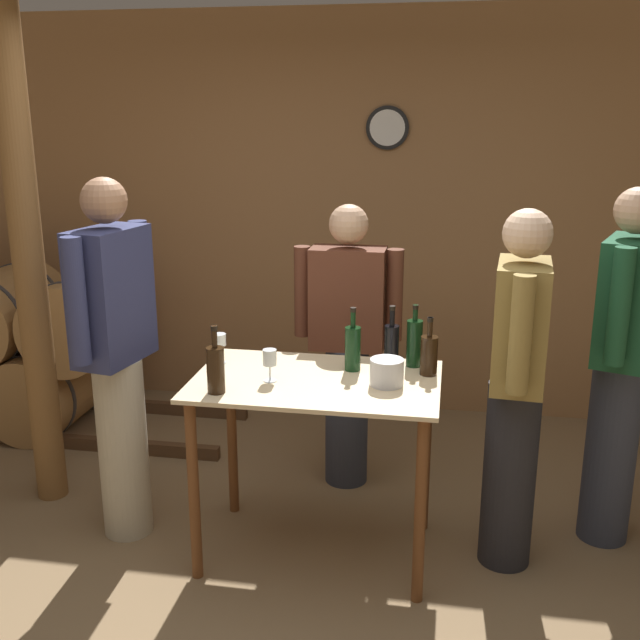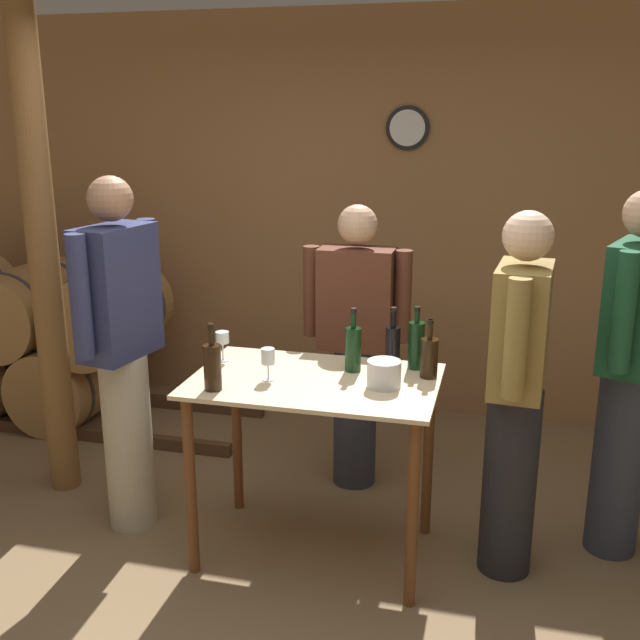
% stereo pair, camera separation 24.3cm
% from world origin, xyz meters
% --- Properties ---
extents(ground_plane, '(14.00, 14.00, 0.00)m').
position_xyz_m(ground_plane, '(0.00, 0.00, 0.00)').
color(ground_plane, brown).
extents(back_wall, '(8.40, 0.08, 2.70)m').
position_xyz_m(back_wall, '(0.00, 2.47, 1.35)').
color(back_wall, '#996B42').
rests_on(back_wall, ground_plane).
extents(barrel_rack, '(3.70, 0.79, 1.07)m').
position_xyz_m(barrel_rack, '(-2.43, 1.72, 0.52)').
color(barrel_rack, '#4C331E').
rests_on(barrel_rack, ground_plane).
extents(tasting_table, '(1.12, 0.71, 0.88)m').
position_xyz_m(tasting_table, '(0.03, 0.55, 0.72)').
color(tasting_table, beige).
rests_on(tasting_table, ground_plane).
extents(wooden_post, '(0.16, 0.16, 2.70)m').
position_xyz_m(wooden_post, '(-1.51, 0.83, 1.35)').
color(wooden_post, brown).
rests_on(wooden_post, ground_plane).
extents(wine_bottle_far_left, '(0.08, 0.08, 0.30)m').
position_xyz_m(wine_bottle_far_left, '(-0.36, 0.31, 0.99)').
color(wine_bottle_far_left, black).
rests_on(wine_bottle_far_left, tasting_table).
extents(wine_bottle_left, '(0.07, 0.07, 0.30)m').
position_xyz_m(wine_bottle_left, '(0.18, 0.70, 1.00)').
color(wine_bottle_left, black).
rests_on(wine_bottle_left, tasting_table).
extents(wine_bottle_center, '(0.07, 0.07, 0.30)m').
position_xyz_m(wine_bottle_center, '(0.35, 0.77, 1.00)').
color(wine_bottle_center, black).
rests_on(wine_bottle_center, tasting_table).
extents(wine_bottle_right, '(0.08, 0.08, 0.30)m').
position_xyz_m(wine_bottle_right, '(0.46, 0.81, 1.00)').
color(wine_bottle_right, black).
rests_on(wine_bottle_right, tasting_table).
extents(wine_bottle_far_right, '(0.08, 0.08, 0.27)m').
position_xyz_m(wine_bottle_far_right, '(0.53, 0.70, 0.98)').
color(wine_bottle_far_right, black).
rests_on(wine_bottle_far_right, tasting_table).
extents(wine_glass_near_left, '(0.07, 0.07, 0.15)m').
position_xyz_m(wine_glass_near_left, '(-0.46, 0.68, 0.99)').
color(wine_glass_near_left, silver).
rests_on(wine_glass_near_left, tasting_table).
extents(wine_glass_near_center, '(0.06, 0.06, 0.15)m').
position_xyz_m(wine_glass_near_center, '(-0.17, 0.48, 0.99)').
color(wine_glass_near_center, silver).
rests_on(wine_glass_near_center, tasting_table).
extents(ice_bucket, '(0.15, 0.15, 0.12)m').
position_xyz_m(ice_bucket, '(0.35, 0.53, 0.94)').
color(ice_bucket, silver).
rests_on(ice_bucket, tasting_table).
extents(person_host, '(0.29, 0.58, 1.77)m').
position_xyz_m(person_host, '(-0.94, 0.56, 0.94)').
color(person_host, '#B7AD93').
rests_on(person_host, ground_plane).
extents(person_visitor_with_scarf, '(0.34, 0.56, 1.73)m').
position_xyz_m(person_visitor_with_scarf, '(1.42, 0.92, 0.92)').
color(person_visitor_with_scarf, '#333847').
rests_on(person_visitor_with_scarf, ground_plane).
extents(person_visitor_bearded, '(0.59, 0.24, 1.58)m').
position_xyz_m(person_visitor_bearded, '(0.07, 1.29, 0.83)').
color(person_visitor_bearded, '#333847').
rests_on(person_visitor_bearded, ground_plane).
extents(person_visitor_near_door, '(0.25, 0.59, 1.66)m').
position_xyz_m(person_visitor_near_door, '(0.92, 0.63, 0.88)').
color(person_visitor_near_door, '#232328').
rests_on(person_visitor_near_door, ground_plane).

